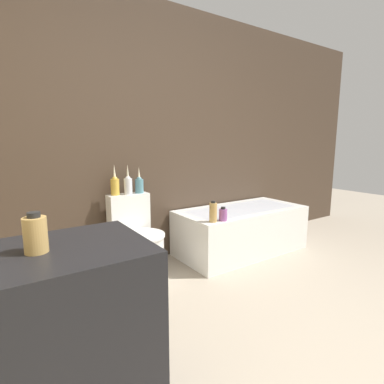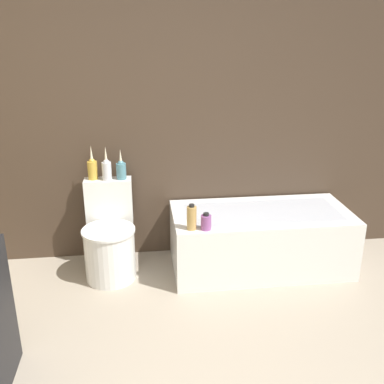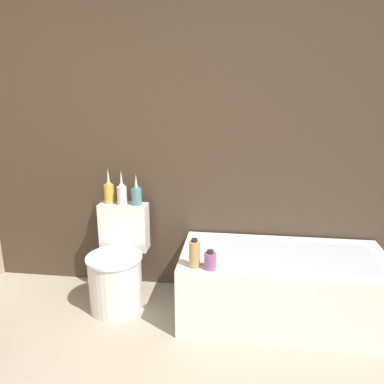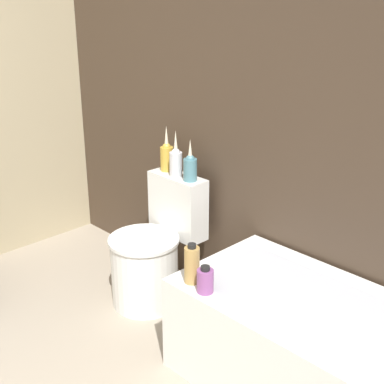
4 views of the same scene
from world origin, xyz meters
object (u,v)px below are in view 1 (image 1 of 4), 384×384
Objects in this scene: vase_gold at (115,185)px; vase_bronze at (139,184)px; vase_silver at (128,184)px; shampoo_bottle_short at (223,215)px; bathtub at (241,230)px; toilet at (139,246)px; soap_bottle_glass at (35,234)px; shampoo_bottle_tall at (213,212)px.

vase_gold is 0.23m from vase_bronze.
vase_silver reaches higher than vase_bronze.
bathtub is at bearing 29.05° from shampoo_bottle_short.
vase_silver is 2.12× the size of shampoo_bottle_short.
shampoo_bottle_short is at bearing -22.35° from toilet.
vase_bronze is at bearing 168.67° from bathtub.
soap_bottle_glass is 1.19× the size of shampoo_bottle_short.
vase_bronze is 1.89× the size of shampoo_bottle_short.
soap_bottle_glass is at bearing -149.90° from shampoo_bottle_tall.
bathtub is at bearing -1.05° from toilet.
toilet is at bearing -63.16° from vase_gold.
shampoo_bottle_short is (-0.51, -0.28, 0.31)m from bathtub.
soap_bottle_glass is at bearing -126.90° from vase_bronze.
shampoo_bottle_short is (1.67, 0.89, -0.34)m from soap_bottle_glass.
toilet is 5.71× the size of shampoo_bottle_short.
soap_bottle_glass is at bearing -151.97° from shampoo_bottle_short.
vase_gold is at bearing 116.84° from toilet.
shampoo_bottle_tall is at bearing 170.46° from shampoo_bottle_short.
vase_gold is 1.01× the size of vase_silver.
vase_silver reaches higher than shampoo_bottle_short.
toilet is at bearing -119.56° from vase_bronze.
vase_bronze is 0.85m from shampoo_bottle_short.
vase_bronze reaches higher than bathtub.
shampoo_bottle_tall is at bearing -43.40° from vase_bronze.
soap_bottle_glass is 0.56× the size of vase_silver.
vase_silver is 0.12m from vase_bronze.
vase_silver is at bearing 142.64° from shampoo_bottle_tall.
vase_gold is at bearing 169.55° from bathtub.
shampoo_bottle_tall is (0.63, -0.29, 0.29)m from toilet.
shampoo_bottle_tall is at bearing -24.31° from toilet.
shampoo_bottle_short is (0.74, -0.30, 0.26)m from toilet.
vase_silver is 1.12× the size of vase_bronze.
vase_silver is at bearing 145.85° from shampoo_bottle_short.
shampoo_bottle_short is at bearing -34.15° from vase_silver.
toilet is at bearing -90.00° from vase_silver.
bathtub is 1.94× the size of toilet.
shampoo_bottle_short is at bearing -150.95° from bathtub.
shampoo_bottle_tall is (-0.61, -0.26, 0.34)m from bathtub.
shampoo_bottle_tall is (0.75, -0.51, -0.26)m from vase_gold.
toilet is 0.84m from shampoo_bottle_short.
bathtub is 11.04× the size of shampoo_bottle_short.
vase_bronze is (1.05, 1.40, -0.06)m from soap_bottle_glass.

